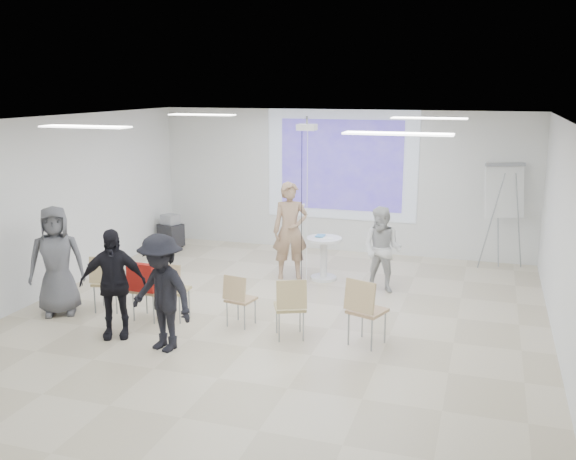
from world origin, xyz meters
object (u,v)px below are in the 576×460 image
(player_left, at_px, (290,224))
(audience_left, at_px, (112,276))
(chair_right_inner, at_px, (291,303))
(audience_outer, at_px, (56,254))
(chair_left_mid, at_px, (146,286))
(flipchart_easel, at_px, (504,191))
(pedestal_table, at_px, (324,256))
(chair_right_far, at_px, (364,306))
(chair_center, at_px, (238,296))
(laptop, at_px, (174,288))
(chair_left_inner, at_px, (171,286))
(chair_far_left, at_px, (106,279))
(audience_mid, at_px, (161,285))
(player_right, at_px, (382,245))
(av_cart, at_px, (171,232))

(player_left, xyz_separation_m, audience_left, (-1.51, -3.46, -0.12))
(chair_right_inner, distance_m, audience_outer, 3.77)
(chair_left_mid, xyz_separation_m, flipchart_easel, (5.09, 4.62, 0.96))
(pedestal_table, xyz_separation_m, chair_right_far, (1.30, -2.83, 0.12))
(chair_center, height_order, flipchart_easel, flipchart_easel)
(chair_left_mid, distance_m, laptop, 0.42)
(chair_left_inner, relative_size, audience_outer, 0.48)
(player_left, bearing_deg, laptop, -134.54)
(chair_right_inner, distance_m, chair_right_far, 1.03)
(audience_outer, bearing_deg, audience_left, -54.48)
(player_left, relative_size, chair_far_left, 2.20)
(audience_outer, bearing_deg, chair_far_left, -8.16)
(audience_mid, bearing_deg, chair_left_inner, 129.93)
(pedestal_table, distance_m, chair_right_inner, 2.92)
(player_left, distance_m, chair_left_inner, 2.89)
(chair_left_mid, bearing_deg, chair_right_far, 3.70)
(chair_left_inner, distance_m, chair_right_far, 2.96)
(audience_left, bearing_deg, chair_left_mid, 58.40)
(flipchart_easel, bearing_deg, audience_outer, -164.61)
(chair_center, relative_size, flipchart_easel, 0.39)
(player_right, relative_size, av_cart, 2.27)
(chair_right_far, bearing_deg, av_cart, 160.62)
(chair_right_inner, xyz_separation_m, chair_right_far, (1.02, 0.08, 0.04))
(av_cart, bearing_deg, chair_left_inner, -42.16)
(audience_left, xyz_separation_m, flipchart_easel, (5.21, 5.32, 0.61))
(chair_center, height_order, chair_right_inner, chair_right_inner)
(chair_center, bearing_deg, chair_right_inner, -4.71)
(chair_left_mid, bearing_deg, player_right, 41.57)
(chair_center, xyz_separation_m, audience_outer, (-2.87, -0.33, 0.48))
(chair_left_inner, bearing_deg, pedestal_table, 56.63)
(player_right, relative_size, chair_left_inner, 1.80)
(chair_center, bearing_deg, flipchart_easel, 60.41)
(chair_left_inner, height_order, audience_left, audience_left)
(player_left, distance_m, laptop, 2.81)
(chair_left_inner, distance_m, audience_left, 1.00)
(chair_left_mid, bearing_deg, audience_left, -96.02)
(chair_left_inner, relative_size, chair_center, 1.14)
(player_right, bearing_deg, chair_left_inner, -126.71)
(pedestal_table, bearing_deg, chair_right_inner, -84.60)
(player_left, relative_size, chair_right_far, 2.11)
(player_right, distance_m, chair_right_far, 2.47)
(chair_left_inner, distance_m, chair_center, 1.06)
(laptop, distance_m, audience_left, 1.10)
(laptop, bearing_deg, chair_left_mid, 28.52)
(audience_mid, height_order, audience_outer, audience_outer)
(player_right, relative_size, chair_right_far, 1.71)
(chair_left_mid, bearing_deg, player_left, 66.30)
(chair_far_left, distance_m, chair_left_inner, 1.14)
(chair_left_inner, distance_m, flipchart_easel, 6.61)
(pedestal_table, height_order, audience_left, audience_left)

